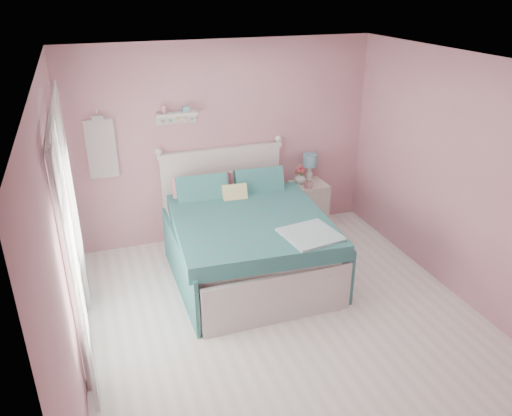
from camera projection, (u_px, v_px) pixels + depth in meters
floor at (289, 326)px, 5.13m from camera, size 4.50×4.50×0.00m
room_shell at (294, 183)px, 4.47m from camera, size 4.50×4.50×4.50m
bed at (246, 240)px, 5.94m from camera, size 1.82×2.21×1.25m
nightstand at (308, 205)px, 7.05m from camera, size 0.47×0.46×0.67m
table_lamp at (310, 162)px, 6.90m from camera, size 0.19×0.19×0.39m
vase at (300, 178)px, 6.87m from camera, size 0.18×0.18×0.17m
teacup at (308, 184)px, 6.75m from camera, size 0.12×0.12×0.09m
roses at (300, 170)px, 6.81m from camera, size 0.14×0.11×0.12m
wall_shelf at (176, 115)px, 6.10m from camera, size 0.50×0.15×0.25m
hanging_dress at (102, 149)px, 5.95m from camera, size 0.34×0.03×0.72m
french_door at (71, 247)px, 4.43m from camera, size 0.04×1.32×2.16m
curtain_near at (77, 279)px, 3.77m from camera, size 0.04×0.40×2.32m
curtain_far at (73, 204)px, 5.04m from camera, size 0.04×0.40×2.32m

